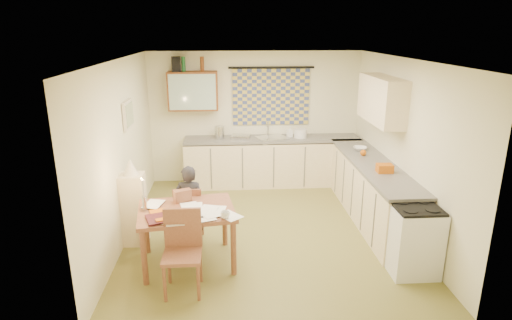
{
  "coord_description": "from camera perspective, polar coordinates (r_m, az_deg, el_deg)",
  "views": [
    {
      "loc": [
        -0.53,
        -5.82,
        2.9
      ],
      "look_at": [
        -0.12,
        0.2,
        1.03
      ],
      "focal_mm": 30.0,
      "sensor_mm": 36.0,
      "label": 1
    }
  ],
  "objects": [
    {
      "name": "chair_near",
      "position": [
        5.07,
        -9.7,
        -13.98
      ],
      "size": [
        0.43,
        0.43,
        0.95
      ],
      "rotation": [
        0.0,
        0.0,
        -0.0
      ],
      "color": "brown",
      "rests_on": "floor"
    },
    {
      "name": "counter_back",
      "position": [
        8.19,
        2.15,
        -0.21
      ],
      "size": [
        3.3,
        0.62,
        0.92
      ],
      "color": "beige",
      "rests_on": "floor"
    },
    {
      "name": "sink",
      "position": [
        8.07,
        2.11,
        2.69
      ],
      "size": [
        0.66,
        0.6,
        0.1
      ],
      "primitive_type": "cube",
      "rotation": [
        0.0,
        0.0,
        0.33
      ],
      "color": "silver",
      "rests_on": "counter_back"
    },
    {
      "name": "speaker",
      "position": [
        7.98,
        -10.61,
        12.45
      ],
      "size": [
        0.18,
        0.22,
        0.26
      ],
      "primitive_type": "cube",
      "rotation": [
        0.0,
        0.0,
        0.11
      ],
      "color": "black",
      "rests_on": "wall_cabinet"
    },
    {
      "name": "person",
      "position": [
        5.97,
        -8.82,
        -5.98
      ],
      "size": [
        0.47,
        0.35,
        1.14
      ],
      "primitive_type": "imported",
      "rotation": [
        0.0,
        0.0,
        3.04
      ],
      "color": "black",
      "rests_on": "floor"
    },
    {
      "name": "chair_far",
      "position": [
        6.15,
        -8.82,
        -8.42
      ],
      "size": [
        0.38,
        0.38,
        0.84
      ],
      "rotation": [
        0.0,
        0.0,
        3.13
      ],
      "color": "brown",
      "rests_on": "floor"
    },
    {
      "name": "book",
      "position": [
        5.29,
        -13.87,
        -7.16
      ],
      "size": [
        0.36,
        0.39,
        0.02
      ],
      "primitive_type": "imported",
      "rotation": [
        0.0,
        0.0,
        0.32
      ],
      "color": "#C25A0C",
      "rests_on": "dining_table"
    },
    {
      "name": "bottle_green",
      "position": [
        7.96,
        -9.65,
        12.5
      ],
      "size": [
        0.07,
        0.07,
        0.26
      ],
      "primitive_type": "cylinder",
      "rotation": [
        0.0,
        0.0,
        0.01
      ],
      "color": "#195926",
      "rests_on": "wall_cabinet"
    },
    {
      "name": "counter_right",
      "position": [
        6.97,
        15.1,
        -4.0
      ],
      "size": [
        0.62,
        2.95,
        0.92
      ],
      "color": "beige",
      "rests_on": "floor"
    },
    {
      "name": "wall_right",
      "position": [
        6.56,
        19.05,
        1.67
      ],
      "size": [
        0.02,
        4.5,
        2.5
      ],
      "primitive_type": "cube",
      "color": "#ECE7BE",
      "rests_on": "floor"
    },
    {
      "name": "mug",
      "position": [
        5.08,
        -4.13,
        -7.32
      ],
      "size": [
        0.2,
        0.2,
        0.09
      ],
      "primitive_type": "imported",
      "rotation": [
        0.0,
        0.0,
        0.45
      ],
      "color": "white",
      "rests_on": "dining_table"
    },
    {
      "name": "dish_rack",
      "position": [
        8.01,
        -2.06,
        3.1
      ],
      "size": [
        0.39,
        0.35,
        0.06
      ],
      "primitive_type": "cube",
      "rotation": [
        0.0,
        0.0,
        -0.16
      ],
      "color": "silver",
      "rests_on": "counter_back"
    },
    {
      "name": "curtain_rod",
      "position": [
        8.09,
        2.07,
        12.22
      ],
      "size": [
        1.6,
        0.04,
        0.04
      ],
      "primitive_type": "cylinder",
      "rotation": [
        0.0,
        1.57,
        0.0
      ],
      "color": "black",
      "rests_on": "wall_back"
    },
    {
      "name": "wall_front",
      "position": [
        3.96,
        4.19,
        -7.46
      ],
      "size": [
        4.0,
        0.02,
        2.5
      ],
      "primitive_type": "cube",
      "color": "#ECE7BE",
      "rests_on": "floor"
    },
    {
      "name": "print_canvas",
      "position": [
        6.49,
        -16.49,
        5.84
      ],
      "size": [
        0.01,
        0.42,
        0.32
      ],
      "primitive_type": "cube",
      "color": "beige",
      "rests_on": "wall_left"
    },
    {
      "name": "candle",
      "position": [
        5.36,
        -14.79,
        -3.7
      ],
      "size": [
        0.02,
        0.02,
        0.22
      ],
      "primitive_type": "cylinder",
      "rotation": [
        0.0,
        0.0,
        0.01
      ],
      "color": "white",
      "rests_on": "dining_table"
    },
    {
      "name": "papers",
      "position": [
        5.28,
        -8.34,
        -6.92
      ],
      "size": [
        1.27,
        0.82,
        0.02
      ],
      "rotation": [
        0.0,
        0.0,
        0.14
      ],
      "color": "white",
      "rests_on": "dining_table"
    },
    {
      "name": "shelf_stand",
      "position": [
        6.16,
        -15.93,
        -6.34
      ],
      "size": [
        0.32,
        0.3,
        1.02
      ],
      "primitive_type": "cube",
      "color": "beige",
      "rests_on": "floor"
    },
    {
      "name": "bowl",
      "position": [
        7.45,
        13.69,
        1.51
      ],
      "size": [
        0.36,
        0.36,
        0.06
      ],
      "primitive_type": "imported",
      "rotation": [
        0.0,
        0.0,
        -0.32
      ],
      "color": "white",
      "rests_on": "counter_right"
    },
    {
      "name": "soap_bottle",
      "position": [
        8.13,
        4.52,
        3.77
      ],
      "size": [
        0.16,
        0.16,
        0.2
      ],
      "primitive_type": "imported",
      "rotation": [
        0.0,
        0.0,
        0.43
      ],
      "color": "white",
      "rests_on": "counter_back"
    },
    {
      "name": "wall_left",
      "position": [
        6.23,
        -17.48,
        1.03
      ],
      "size": [
        0.02,
        4.5,
        2.5
      ],
      "primitive_type": "cube",
      "color": "#ECE7BE",
      "rests_on": "floor"
    },
    {
      "name": "kettle",
      "position": [
        7.99,
        -4.9,
        3.67
      ],
      "size": [
        0.19,
        0.19,
        0.24
      ],
      "primitive_type": "cylinder",
      "rotation": [
        0.0,
        0.0,
        -0.03
      ],
      "color": "silver",
      "rests_on": "counter_back"
    },
    {
      "name": "candle_flame",
      "position": [
        5.33,
        -15.05,
        -2.43
      ],
      "size": [
        0.02,
        0.02,
        0.02
      ],
      "primitive_type": "sphere",
      "color": "#FFCC66",
      "rests_on": "dining_table"
    },
    {
      "name": "window_blind",
      "position": [
        8.18,
        2.01,
        8.39
      ],
      "size": [
        1.45,
        0.03,
        1.05
      ],
      "primitive_type": "cube",
      "color": "#38467D",
      "rests_on": "wall_back"
    },
    {
      "name": "mixing_bowl",
      "position": [
        8.11,
        5.96,
        3.56
      ],
      "size": [
        0.24,
        0.24,
        0.16
      ],
      "primitive_type": "cylinder",
      "rotation": [
        0.0,
        0.0,
        -0.01
      ],
      "color": "white",
      "rests_on": "counter_back"
    },
    {
      "name": "fruit_orange",
      "position": [
        7.12,
        14.11,
        0.94
      ],
      "size": [
        0.1,
        0.1,
        0.1
      ],
      "primitive_type": "sphere",
      "color": "#C25A0C",
      "rests_on": "counter_right"
    },
    {
      "name": "candle_holder",
      "position": [
        5.44,
        -14.62,
        -5.61
      ],
      "size": [
        0.07,
        0.07,
        0.18
      ],
      "primitive_type": "cylinder",
      "rotation": [
        0.0,
        0.0,
        0.24
      ],
      "color": "silver",
      "rests_on": "dining_table"
    },
    {
      "name": "ceiling",
      "position": [
        5.86,
        1.35,
        13.38
      ],
      "size": [
        4.0,
        4.5,
        0.02
      ],
      "primitive_type": "cube",
      "color": "white",
      "rests_on": "floor"
    },
    {
      "name": "framed_print",
      "position": [
        6.5,
        -16.7,
        5.83
      ],
      "size": [
        0.04,
        0.5,
        0.4
      ],
      "primitive_type": "cube",
      "color": "beige",
      "rests_on": "wall_left"
    },
    {
      "name": "stove",
      "position": [
        5.64,
        20.19,
        -9.88
      ],
      "size": [
        0.56,
        0.56,
        0.87
      ],
      "color": "white",
      "rests_on": "floor"
    },
    {
      "name": "upper_cabinet_right",
      "position": [
        6.87,
        16.4,
        7.72
      ],
      "size": [
        0.34,
        1.3,
        0.7
      ],
      "primitive_type": "cube",
      "color": "beige",
      "rests_on": "wall_right"
    },
    {
      "name": "orange_bag",
      "position": [
        6.38,
        16.78,
        -1.07
      ],
      "size": [
        0.22,
        0.17,
        0.12
      ],
      "primitive_type": "cube",
      "rotation": [
        0.0,
        0.0,
        -0.03
      ],
      "color": "#C25A0C",
      "rests_on": "counter_right"
    },
    {
      "name": "dining_table",
      "position": [
        5.56,
        -9.09,
        -9.98
      ],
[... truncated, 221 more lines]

